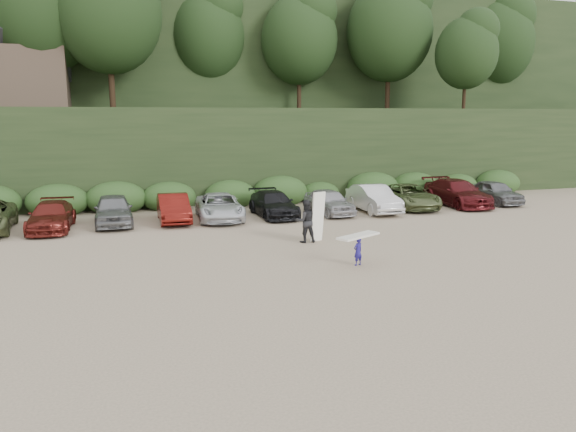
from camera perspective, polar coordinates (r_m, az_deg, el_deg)
name	(u,v)px	position (r m, az deg, el deg)	size (l,w,h in m)	color
ground	(271,266)	(20.91, -1.69, -5.13)	(120.00, 120.00, 0.00)	tan
hillside_backdrop	(163,54)	(55.88, -12.55, 15.79)	(90.00, 41.50, 28.00)	black
parked_cars	(231,205)	(30.43, -5.82, 1.09)	(36.63, 5.81, 1.61)	#BBBBC0
child_surfer	(358,245)	(21.02, 7.13, -2.90)	(1.97, 1.38, 1.16)	navy
adult_surfer	(307,221)	(24.64, 1.90, -0.49)	(1.38, 0.75, 2.23)	black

